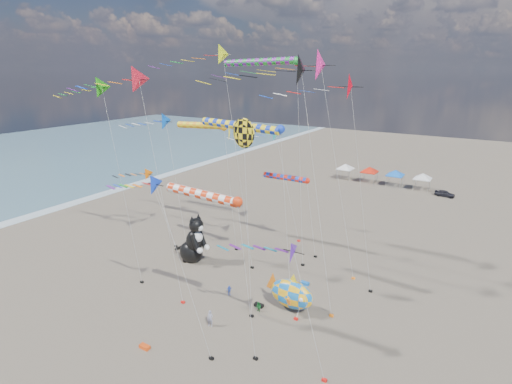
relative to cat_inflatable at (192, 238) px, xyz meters
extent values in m
plane|color=brown|center=(8.62, -14.96, -3.01)|extent=(260.00, 260.00, 0.00)
cone|color=black|center=(14.25, -1.95, 18.74)|extent=(2.74, 2.93, 3.02)
cylinder|color=#B2B2B2|center=(16.16, -1.95, 7.87)|extent=(3.84, 0.02, 21.76)
cube|color=black|center=(18.06, -1.95, -2.91)|extent=(0.36, 0.24, 0.20)
cone|color=orange|center=(-8.41, 1.90, 6.17)|extent=(1.60, 1.72, 1.77)
cylinder|color=#B2B2B2|center=(-6.47, 1.90, 1.58)|extent=(3.89, 0.02, 9.19)
cube|color=black|center=(-4.54, 1.90, -2.91)|extent=(0.36, 0.24, 0.20)
cone|color=blue|center=(-2.32, -0.56, 13.24)|extent=(1.96, 2.10, 2.16)
cylinder|color=#B2B2B2|center=(-1.22, -0.56, 5.12)|extent=(2.21, 0.02, 16.25)
cube|color=black|center=(-0.13, -0.56, -2.91)|extent=(0.36, 0.24, 0.20)
cone|color=#511CA4|center=(17.65, -9.78, 6.07)|extent=(1.78, 1.91, 1.96)
cylinder|color=#B2B2B2|center=(19.11, -9.78, 1.53)|extent=(2.94, 0.02, 9.09)
cube|color=black|center=(20.57, -9.78, -2.91)|extent=(0.36, 0.24, 0.20)
cone|color=#1BB4B0|center=(5.24, 11.68, 10.74)|extent=(1.74, 1.86, 1.92)
cylinder|color=#B2B2B2|center=(6.71, 11.68, 3.86)|extent=(2.94, 0.02, 13.75)
cube|color=black|center=(8.17, 11.68, -2.91)|extent=(0.36, 0.24, 0.20)
cone|color=red|center=(16.78, 4.15, 17.34)|extent=(2.40, 2.56, 2.64)
cylinder|color=#B2B2B2|center=(18.34, 4.15, 7.16)|extent=(3.14, 0.02, 20.35)
cube|color=black|center=(19.90, 4.15, -2.91)|extent=(0.36, 0.24, 0.20)
cone|color=#F91F8D|center=(13.64, 5.82, 19.20)|extent=(3.12, 3.34, 3.44)
cylinder|color=#B2B2B2|center=(15.60, 5.82, 8.10)|extent=(3.93, 0.02, 22.22)
cube|color=black|center=(17.55, 5.82, -2.91)|extent=(0.36, 0.24, 0.20)
cone|color=red|center=(1.37, -7.43, 17.93)|extent=(2.50, 2.67, 2.75)
cylinder|color=#B2B2B2|center=(3.14, -7.43, 7.46)|extent=(3.56, 0.02, 20.94)
cube|color=black|center=(4.91, -7.43, -2.91)|extent=(0.36, 0.24, 0.20)
cone|color=blue|center=(8.33, -12.27, 10.30)|extent=(1.68, 1.80, 1.85)
cylinder|color=#B2B2B2|center=(10.23, -12.27, 3.65)|extent=(3.83, 0.02, 13.32)
cube|color=black|center=(12.13, -12.27, -2.91)|extent=(0.36, 0.24, 0.20)
cone|color=#1F9012|center=(-4.34, -6.80, 17.09)|extent=(2.16, 2.31, 2.39)
cylinder|color=#B2B2B2|center=(-2.88, -6.80, 7.04)|extent=(2.94, 0.02, 20.10)
cube|color=black|center=(-1.42, -6.80, -2.91)|extent=(0.36, 0.24, 0.20)
cone|color=#E1F916|center=(4.51, 2.13, 20.25)|extent=(2.11, 2.25, 2.32)
cylinder|color=#B2B2B2|center=(5.69, 2.13, 8.62)|extent=(2.39, 0.02, 23.26)
cube|color=black|center=(6.87, 2.13, -2.91)|extent=(0.36, 0.24, 0.20)
cylinder|color=red|center=(7.52, 8.54, 6.40)|extent=(5.77, 0.69, 0.69)
sphere|color=red|center=(10.41, 8.54, 6.40)|extent=(0.73, 0.73, 0.73)
cylinder|color=#B2B2B2|center=(11.16, 8.54, 1.70)|extent=(1.52, 0.02, 9.41)
cube|color=black|center=(11.91, 8.54, -2.91)|extent=(0.36, 0.24, 0.20)
cylinder|color=red|center=(10.47, -10.47, 9.79)|extent=(6.25, 0.72, 0.72)
sphere|color=red|center=(13.59, -10.47, 9.79)|extent=(0.76, 0.76, 0.76)
cylinder|color=#B2B2B2|center=(14.34, -10.47, 3.39)|extent=(1.52, 0.02, 12.80)
cube|color=black|center=(15.09, -10.47, -2.91)|extent=(0.36, 0.24, 0.20)
cylinder|color=#1333BF|center=(7.55, -1.06, 13.66)|extent=(8.75, 0.77, 0.77)
sphere|color=#1333BF|center=(11.92, -1.06, 13.66)|extent=(0.81, 0.81, 0.81)
cylinder|color=#B2B2B2|center=(12.67, -1.06, 5.32)|extent=(1.52, 0.02, 16.67)
cube|color=black|center=(13.42, -1.06, -2.91)|extent=(0.36, 0.24, 0.20)
cylinder|color=#FDA015|center=(-2.30, 5.22, 12.31)|extent=(6.77, 0.79, 0.79)
sphere|color=#FDA015|center=(1.09, 5.22, 12.31)|extent=(0.83, 0.83, 0.83)
cylinder|color=#B2B2B2|center=(1.84, 5.22, 4.65)|extent=(1.52, 0.02, 15.32)
cube|color=black|center=(2.59, 5.22, -2.91)|extent=(0.36, 0.24, 0.20)
cylinder|color=#198C2E|center=(5.67, 5.77, 19.55)|extent=(8.73, 0.76, 0.76)
sphere|color=#198C2E|center=(10.04, 5.77, 19.55)|extent=(0.80, 0.80, 0.80)
cylinder|color=#B2B2B2|center=(10.79, 5.77, 8.27)|extent=(1.52, 0.02, 22.56)
cube|color=black|center=(11.54, 5.77, -2.91)|extent=(0.36, 0.24, 0.20)
ellipsoid|color=yellow|center=(9.80, -3.83, 13.49)|extent=(2.20, 0.40, 2.64)
cone|color=yellow|center=(8.30, -3.83, 13.49)|extent=(0.12, 1.80, 1.80)
cylinder|color=#B2B2B2|center=(10.80, -4.83, 5.24)|extent=(2.03, 2.03, 16.50)
cube|color=black|center=(11.80, -5.83, -2.91)|extent=(0.36, 0.24, 0.20)
ellipsoid|color=blue|center=(14.50, -3.12, -1.22)|extent=(4.57, 2.80, 2.84)
cone|color=orange|center=(12.03, -3.12, -1.22)|extent=(2.04, 0.68, 2.09)
cone|color=yellow|center=(14.69, -3.12, 0.20)|extent=(1.49, 0.50, 1.52)
cylinder|color=#B2B2B2|center=(15.57, -3.62, -2.35)|extent=(0.18, 1.04, 1.34)
cube|color=red|center=(15.50, -4.12, -2.91)|extent=(0.36, 0.24, 0.20)
imported|color=gray|center=(9.44, -8.94, -2.24)|extent=(0.64, 0.50, 1.54)
imported|color=#156C27|center=(11.96, -4.83, -2.50)|extent=(0.57, 0.50, 1.02)
imported|color=#2F50B8|center=(7.90, -3.86, -2.48)|extent=(0.59, 0.65, 1.06)
cube|color=#DB410F|center=(6.71, -14.09, -2.86)|extent=(0.90, 0.44, 0.30)
cube|color=black|center=(11.53, -4.07, -2.86)|extent=(0.90, 0.44, 0.30)
cube|color=blue|center=(13.54, 1.99, -2.86)|extent=(0.90, 0.44, 0.30)
cube|color=white|center=(2.62, 45.04, -0.76)|extent=(3.00, 3.00, 0.15)
pyramid|color=white|center=(2.62, 45.04, 0.29)|extent=(4.20, 4.20, 1.00)
cylinder|color=#999999|center=(1.32, 43.74, -1.91)|extent=(0.08, 0.08, 2.20)
cylinder|color=#999999|center=(3.92, 43.74, -1.91)|extent=(0.08, 0.08, 2.20)
cylinder|color=#999999|center=(1.32, 46.34, -1.91)|extent=(0.08, 0.08, 2.20)
cylinder|color=#999999|center=(3.92, 46.34, -1.91)|extent=(0.08, 0.08, 2.20)
cube|color=red|center=(7.62, 45.04, -0.76)|extent=(3.00, 3.00, 0.15)
pyramid|color=red|center=(7.62, 45.04, 0.29)|extent=(4.20, 4.20, 1.00)
cylinder|color=#999999|center=(6.32, 43.74, -1.91)|extent=(0.08, 0.08, 2.20)
cylinder|color=#999999|center=(8.92, 43.74, -1.91)|extent=(0.08, 0.08, 2.20)
cylinder|color=#999999|center=(6.32, 46.34, -1.91)|extent=(0.08, 0.08, 2.20)
cylinder|color=#999999|center=(8.92, 46.34, -1.91)|extent=(0.08, 0.08, 2.20)
cube|color=blue|center=(12.62, 45.04, -0.76)|extent=(3.00, 3.00, 0.15)
pyramid|color=blue|center=(12.62, 45.04, 0.29)|extent=(4.20, 4.20, 1.00)
cylinder|color=#999999|center=(11.32, 43.74, -1.91)|extent=(0.08, 0.08, 2.20)
cylinder|color=#999999|center=(13.92, 43.74, -1.91)|extent=(0.08, 0.08, 2.20)
cylinder|color=#999999|center=(11.32, 46.34, -1.91)|extent=(0.08, 0.08, 2.20)
cylinder|color=#999999|center=(13.92, 46.34, -1.91)|extent=(0.08, 0.08, 2.20)
cube|color=silver|center=(17.62, 45.04, -0.76)|extent=(3.00, 3.00, 0.15)
pyramid|color=silver|center=(17.62, 45.04, 0.29)|extent=(4.20, 4.20, 1.00)
cylinder|color=#999999|center=(16.32, 43.74, -1.91)|extent=(0.08, 0.08, 2.20)
cylinder|color=#999999|center=(18.92, 43.74, -1.91)|extent=(0.08, 0.08, 2.20)
cylinder|color=#999999|center=(16.32, 46.34, -1.91)|extent=(0.08, 0.08, 2.20)
cylinder|color=#999999|center=(18.92, 46.34, -1.91)|extent=(0.08, 0.08, 2.20)
imported|color=#26262D|center=(21.91, 43.04, -2.43)|extent=(3.55, 1.81, 1.16)
camera|label=1|loc=(28.76, -32.64, 18.75)|focal=28.00mm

